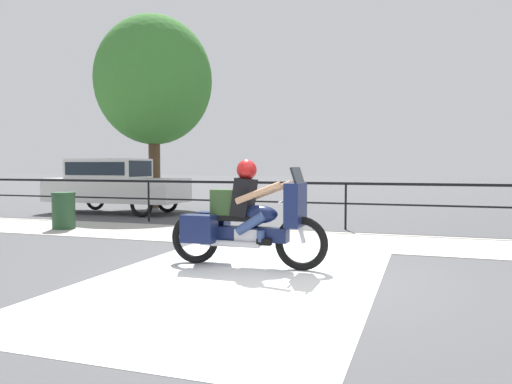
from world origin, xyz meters
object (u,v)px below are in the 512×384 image
motorcycle (245,219)px  trash_bin (64,211)px  parked_car (114,182)px  tree_behind_car (154,81)px

motorcycle → trash_bin: (-5.37, 2.65, -0.26)m
motorcycle → parked_car: 9.07m
trash_bin → tree_behind_car: 7.21m
parked_car → tree_behind_car: tree_behind_car is taller
trash_bin → tree_behind_car: (-1.09, 5.94, 3.95)m
tree_behind_car → parked_car: bearing=-91.9°
motorcycle → tree_behind_car: bearing=130.1°
parked_car → tree_behind_car: bearing=86.2°
motorcycle → tree_behind_car: (-6.46, 8.59, 3.69)m
parked_car → trash_bin: parked_car is taller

